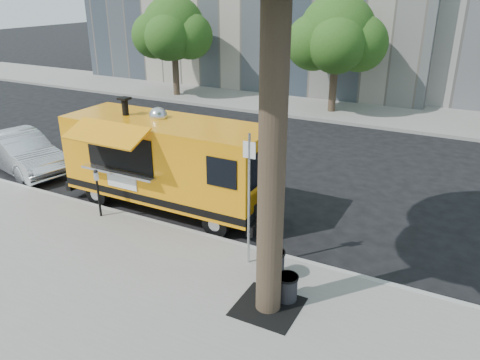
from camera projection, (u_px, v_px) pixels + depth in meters
The scene contains 13 objects.
ground at pixel (223, 224), 12.48m from camera, with size 120.00×120.00×0.00m, color black.
sidewalk at pixel (122, 305), 9.17m from camera, with size 60.00×6.00×0.15m, color gray.
curb at pixel (204, 237), 11.69m from camera, with size 60.00×0.14×0.16m, color #999993.
far_sidewalk at pixel (355, 111), 23.50m from camera, with size 60.00×5.00×0.15m, color gray.
tree_well at pixel (268, 307), 9.01m from camera, with size 1.20×1.20×0.02m, color black.
far_tree_a at pixel (173, 28), 25.38m from camera, with size 3.42×3.42×5.36m.
far_tree_b at pixel (337, 34), 21.83m from camera, with size 3.60×3.60×5.50m.
sign_post at pixel (249, 193), 9.84m from camera, with size 0.28×0.06×3.00m.
parking_meter at pixel (98, 187), 12.28m from camera, with size 0.11×0.11×1.33m.
food_truck at pixel (166, 161), 12.87m from camera, with size 6.17×2.82×3.02m.
sedan at pixel (21, 152), 15.87m from camera, with size 1.42×4.08×1.34m, color silver.
trash_bin_left at pixel (273, 264), 9.81m from camera, with size 0.52×0.52×0.63m.
trash_bin_right at pixel (287, 287), 9.13m from camera, with size 0.45×0.45×0.54m.
Camera 1 is at (5.55, -9.60, 5.86)m, focal length 35.00 mm.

